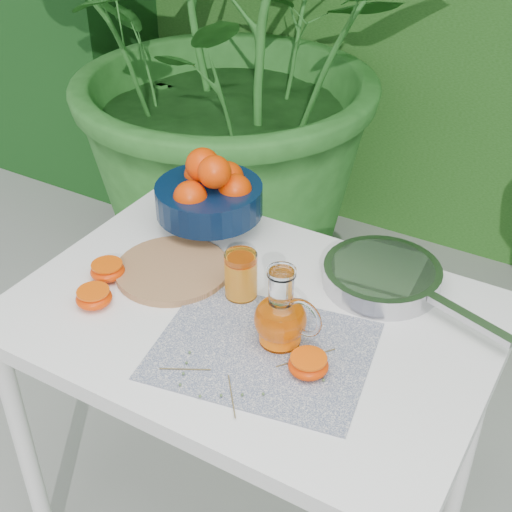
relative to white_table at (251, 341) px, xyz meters
The scene contains 10 objects.
potted_plant_left 1.34m from the white_table, 121.27° to the left, with size 1.88×1.88×1.88m, color #255F20.
white_table is the anchor object (origin of this frame).
placemat 0.15m from the white_table, 48.95° to the right, with size 0.42×0.32×0.00m, color #0C1C47.
cutting_board 0.24m from the white_table, behind, with size 0.26×0.26×0.02m, color #A46E4A.
fruit_bowl 0.40m from the white_table, 136.95° to the left, with size 0.30×0.30×0.21m.
juice_pitcher 0.18m from the white_table, 28.21° to the right, with size 0.15×0.12×0.17m.
juice_tumbler 0.15m from the white_table, 142.21° to the left, with size 0.08×0.08×0.10m.
saute_pan 0.32m from the white_table, 48.00° to the left, with size 0.47×0.33×0.05m.
orange_halves 0.21m from the white_table, 145.95° to the right, with size 0.62×0.18×0.04m.
thyme_sprigs 0.21m from the white_table, 63.26° to the right, with size 0.29×0.25×0.01m.
Camera 1 is at (0.45, -1.01, 1.69)m, focal length 50.00 mm.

